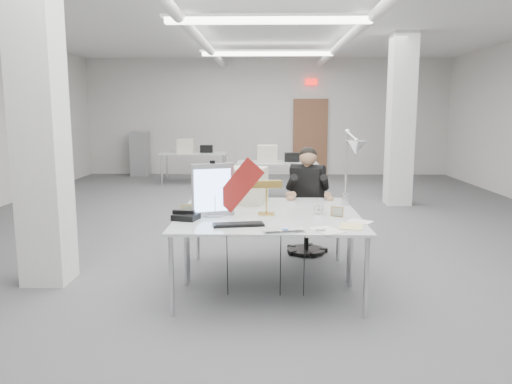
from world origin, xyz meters
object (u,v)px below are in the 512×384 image
monitor (213,190)px  architect_lamp (350,162)px  desk_main (269,224)px  seated_person (308,183)px  office_chair (307,214)px  laptop (285,231)px  desk_phone (186,217)px  bankers_lamp (266,197)px  beige_monitor (246,185)px

monitor → architect_lamp: (1.39, 0.38, 0.24)m
desk_main → seated_person: seated_person is taller
office_chair → laptop: office_chair is taller
office_chair → seated_person: bearing=-66.0°
architect_lamp → monitor: bearing=-169.2°
desk_phone → architect_lamp: architect_lamp is taller
desk_phone → architect_lamp: 1.79m
desk_main → office_chair: 1.71m
bankers_lamp → architect_lamp: bearing=12.9°
desk_main → desk_phone: size_ratio=8.04×
desk_phone → bankers_lamp: bearing=33.8°
bankers_lamp → laptop: bearing=-83.8°
laptop → architect_lamp: bearing=44.2°
office_chair → beige_monitor: size_ratio=2.35×
monitor → architect_lamp: architect_lamp is taller
office_chair → architect_lamp: size_ratio=0.99×
desk_main → seated_person: (0.49, 1.57, 0.16)m
laptop → bankers_lamp: (-0.16, 0.76, 0.16)m
seated_person → monitor: bearing=-104.8°
seated_person → bankers_lamp: 1.30m
seated_person → bankers_lamp: (-0.51, -1.20, 0.03)m
office_chair → bankers_lamp: bankers_lamp is taller
laptop → beige_monitor: (-0.39, 1.37, 0.19)m
office_chair → monitor: 1.76m
office_chair → desk_phone: (-1.27, -1.50, 0.29)m
seated_person → desk_phone: 1.93m
office_chair → architect_lamp: bearing=-45.2°
office_chair → laptop: (-0.35, -2.00, 0.27)m
seated_person → beige_monitor: bearing=-118.0°
monitor → beige_monitor: size_ratio=1.23×
monitor → bankers_lamp: 0.54m
bankers_lamp → desk_phone: (-0.77, -0.26, -0.15)m
bankers_lamp → beige_monitor: bearing=104.9°
laptop → desk_phone: size_ratio=1.60×
monitor → architect_lamp: size_ratio=0.52×
monitor → architect_lamp: bearing=-4.2°
seated_person → desk_phone: (-1.27, -1.45, -0.12)m
desk_main → desk_phone: (-0.79, 0.12, 0.04)m
desk_main → beige_monitor: beige_monitor is taller
monitor → beige_monitor: 0.76m
desk_main → office_chair: bearing=73.3°
laptop → architect_lamp: (0.71, 1.05, 0.49)m
laptop → bankers_lamp: 0.79m
desk_main → seated_person: size_ratio=1.80×
office_chair → bankers_lamp: size_ratio=2.80×
beige_monitor → desk_phone: bearing=-107.2°
desk_main → architect_lamp: 1.19m
desk_main → laptop: bearing=-70.1°
desk_main → laptop: 0.41m
laptop → seated_person: bearing=68.3°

